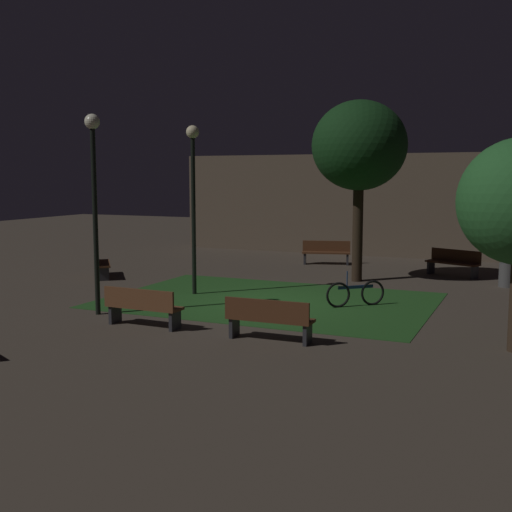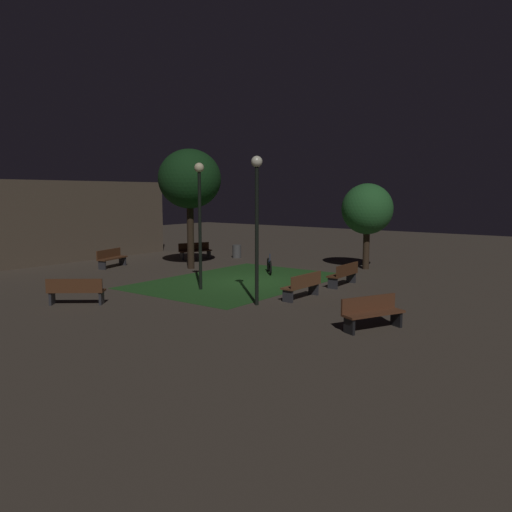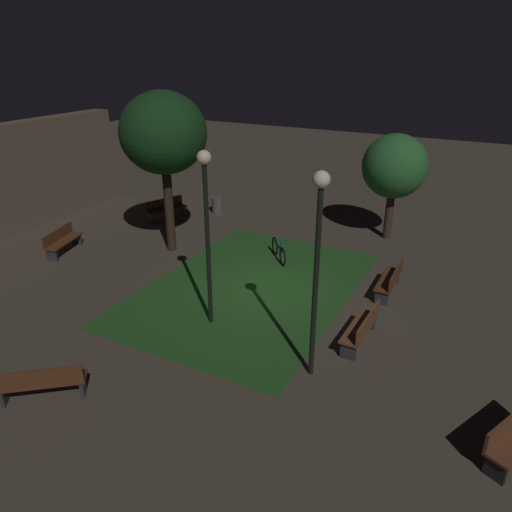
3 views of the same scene
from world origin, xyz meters
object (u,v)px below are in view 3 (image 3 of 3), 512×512
Objects in this scene: lamp_post_plaza_east at (318,245)px; trash_bin at (217,205)px; bench_path_side at (391,279)px; tree_near_wall at (163,134)px; bench_back_row at (62,240)px; bench_corner at (362,327)px; bench_by_lamp at (166,208)px; bicycle at (279,251)px; bench_lawn_edge at (41,382)px; tree_tall_center at (394,167)px; lamp_post_path_center at (206,211)px.

lamp_post_plaza_east reaches higher than trash_bin.
tree_near_wall is at bearing 92.09° from bench_path_side.
lamp_post_plaza_east reaches higher than bench_back_row.
bench_by_lamp is at bearing 62.27° from bench_corner.
trash_bin is (4.14, 8.78, -0.12)m from bench_path_side.
bench_corner is 11.34m from trash_bin.
bicycle is at bearing -105.16° from bench_by_lamp.
bicycle is at bearing 31.93° from lamp_post_plaza_east.
bench_corner is 11.67m from bench_by_lamp.
bench_back_row is 5.45m from tree_near_wall.
tree_near_wall is at bearing 71.10° from bench_corner.
bench_back_row is (0.66, 11.37, 0.00)m from bench_corner.
tree_tall_center is (12.90, -4.16, 2.35)m from bench_lawn_edge.
tree_tall_center is (7.64, 1.22, 2.35)m from bench_corner.
bench_path_side is at bearing -78.23° from bench_back_row.
tree_near_wall is 8.64m from lamp_post_plaza_east.
bench_back_row is 8.04m from lamp_post_path_center.
bench_lawn_edge is at bearing -134.68° from bench_back_row.
trash_bin is at bearing 30.90° from lamp_post_path_center.
lamp_post_plaza_east is (-7.16, -9.64, 2.74)m from bench_by_lamp.
lamp_post_plaza_east reaches higher than lamp_post_path_center.
bench_corner and bench_by_lamp have the same top height.
bench_path_side is at bearing -8.15° from lamp_post_plaza_east.
bicycle is (9.00, -1.29, -0.14)m from bench_lawn_edge.
lamp_post_path_center is at bearing -131.89° from tree_near_wall.
lamp_post_path_center reaches higher than bicycle.
bench_corner is at bearing -93.34° from bench_back_row.
tree_near_wall is (-0.29, 8.01, 3.75)m from bench_path_side.
tree_tall_center is at bearing -86.46° from trash_bin.
trash_bin is at bearing 42.29° from lamp_post_plaza_east.
lamp_post_plaza_east is (-4.76, 0.68, 2.74)m from bench_path_side.
lamp_post_plaza_east is at bearing -148.07° from bicycle.
bicycle is at bearing 80.20° from bench_path_side.
lamp_post_path_center is 5.44m from bicycle.
lamp_post_path_center is 3.38m from lamp_post_plaza_east.
tree_near_wall is at bearing -139.19° from bench_by_lamp.
bench_path_side and bench_back_row have the same top height.
tree_near_wall is at bearing 18.18° from bench_lawn_edge.
bench_lawn_edge is at bearing -161.82° from tree_near_wall.
bicycle reaches higher than bench_by_lamp.
bench_by_lamp is 0.39× the size of lamp_post_plaza_east.
bench_corner is 5.54m from bicycle.
bicycle is (1.00, -3.91, -3.89)m from tree_near_wall.
bench_by_lamp reaches higher than trash_bin.
bench_corner is 0.32× the size of tree_near_wall.
bench_corner and bench_back_row have the same top height.
bench_lawn_edge is at bearing 171.85° from bicycle.
tree_tall_center reaches higher than bench_corner.
bench_path_side is 0.38× the size of lamp_post_plaza_east.
tree_near_wall is 1.19× the size of lamp_post_plaza_east.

